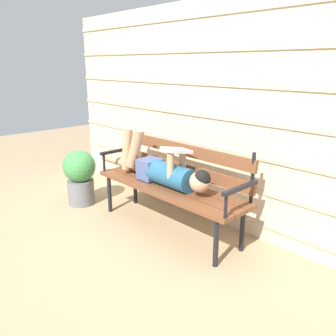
{
  "coord_description": "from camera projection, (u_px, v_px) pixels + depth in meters",
  "views": [
    {
      "loc": [
        2.29,
        -2.06,
        1.59
      ],
      "look_at": [
        0.0,
        0.1,
        0.63
      ],
      "focal_mm": 37.0,
      "sensor_mm": 36.0,
      "label": 1
    }
  ],
  "objects": [
    {
      "name": "potted_plant",
      "position": [
        80.0,
        175.0,
        4.0
      ],
      "size": [
        0.37,
        0.37,
        0.64
      ],
      "color": "slate",
      "rests_on": "ground"
    },
    {
      "name": "park_bench",
      "position": [
        173.0,
        180.0,
        3.38
      ],
      "size": [
        1.71,
        0.48,
        0.89
      ],
      "color": "brown",
      "rests_on": "ground"
    },
    {
      "name": "ground_plane",
      "position": [
        161.0,
        231.0,
        3.41
      ],
      "size": [
        12.0,
        12.0,
        0.0
      ],
      "primitive_type": "plane",
      "color": "tan"
    },
    {
      "name": "reclining_person",
      "position": [
        160.0,
        169.0,
        3.38
      ],
      "size": [
        1.68,
        0.27,
        0.53
      ],
      "color": "#23567A"
    },
    {
      "name": "house_siding",
      "position": [
        205.0,
        115.0,
        3.49
      ],
      "size": [
        4.41,
        0.08,
        2.18
      ],
      "color": "beige",
      "rests_on": "ground"
    }
  ]
}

